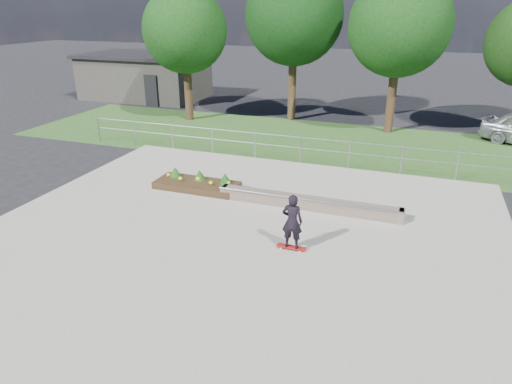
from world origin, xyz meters
The scene contains 11 objects.
ground centered at (0.00, 0.00, 0.00)m, with size 120.00×120.00×0.00m, color black.
grass_verge centered at (0.00, 11.00, 0.01)m, with size 30.00×8.00×0.02m, color #2A4E1F.
concrete_slab centered at (0.00, 0.00, 0.03)m, with size 15.00×15.00×0.06m, color gray.
fence centered at (0.00, 7.50, 0.77)m, with size 20.06×0.06×1.20m.
building centered at (-14.00, 18.00, 1.51)m, with size 8.40×5.40×3.00m.
tree_far_left centered at (-8.00, 13.00, 4.85)m, with size 4.55×4.55×7.15m.
tree_mid_left centered at (-2.50, 15.00, 5.61)m, with size 5.25×5.25×8.25m.
tree_mid_right centered at (3.00, 14.00, 5.23)m, with size 4.90×4.90×7.70m.
grind_ledge centered at (1.39, 3.09, 0.26)m, with size 6.00×0.44×0.43m.
planter_bed centered at (-2.76, 3.51, 0.24)m, with size 3.00×1.20×0.61m.
skateboarder centered at (1.62, 0.36, 0.89)m, with size 0.80×0.39×1.61m.
Camera 1 is at (4.38, -10.11, 6.21)m, focal length 32.00 mm.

